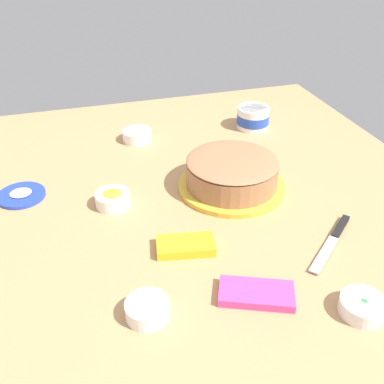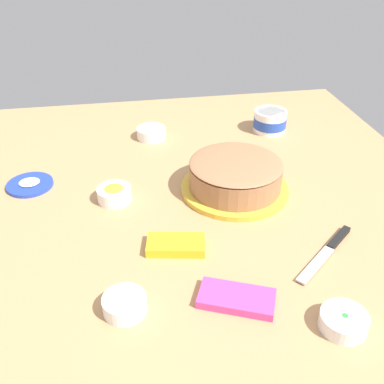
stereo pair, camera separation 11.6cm
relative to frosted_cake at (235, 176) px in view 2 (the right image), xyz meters
The scene contains 11 objects.
ground_plane 0.21m from the frosted_cake, 18.17° to the left, with size 1.54×1.54×0.00m, color tan.
frosted_cake is the anchor object (origin of this frame).
frosting_tub 0.41m from the frosted_cake, 121.28° to the right, with size 0.11×0.11×0.07m.
frosting_tub_lid 0.57m from the frosted_cake, 12.08° to the right, with size 0.13×0.13×0.02m.
spreading_knife 0.32m from the frosted_cake, 118.01° to the left, with size 0.19×0.17×0.01m.
sprinkle_bowl_pink 0.50m from the frosted_cake, 50.46° to the left, with size 0.09×0.09×0.03m.
sprinkle_bowl_rainbow 0.41m from the frosted_cake, 62.51° to the right, with size 0.10×0.10×0.04m.
sprinkle_bowl_green 0.50m from the frosted_cake, 99.27° to the left, with size 0.09×0.09×0.03m.
sprinkle_bowl_yellow 0.33m from the frosted_cake, ahead, with size 0.09×0.09×0.04m.
candy_box_lower 0.29m from the frosted_cake, 47.93° to the left, with size 0.13×0.07×0.02m, color yellow.
candy_box_upper 0.41m from the frosted_cake, 76.18° to the left, with size 0.15×0.07×0.02m, color #E53D8E.
Camera 2 is at (0.10, 0.94, 0.67)m, focal length 41.97 mm.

